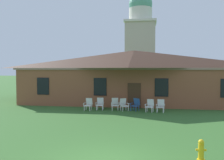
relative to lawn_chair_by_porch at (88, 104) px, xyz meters
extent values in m
cube|color=brown|center=(3.19, 6.62, 1.10)|extent=(20.55, 10.00, 3.20)
cube|color=#926D5E|center=(3.19, 6.62, 2.78)|extent=(20.96, 10.20, 0.16)
pyramid|color=#382319|center=(3.19, 6.62, 3.77)|extent=(21.37, 10.40, 1.82)
cube|color=black|center=(-4.51, 1.59, 1.26)|extent=(1.10, 0.06, 1.50)
cube|color=black|center=(0.62, 1.59, 1.26)|extent=(1.10, 0.06, 1.50)
cube|color=black|center=(5.76, 1.59, 1.26)|extent=(1.10, 0.06, 1.50)
cube|color=#422819|center=(3.53, 1.59, 0.55)|extent=(1.10, 0.06, 2.10)
cube|color=#BCB29E|center=(3.28, 22.55, 4.89)|extent=(4.80, 4.80, 10.77)
cube|color=silver|center=(3.28, 22.55, 10.45)|extent=(5.18, 5.18, 0.36)
cylinder|color=silver|center=(3.28, 22.55, 11.73)|extent=(3.80, 3.80, 2.20)
sphere|color=#569E84|center=(3.28, 22.55, 13.51)|extent=(3.88, 3.88, 3.88)
cube|color=silver|center=(0.20, -0.36, -0.32)|extent=(0.05, 0.05, 0.36)
cube|color=silver|center=(-0.26, -0.33, -0.32)|extent=(0.05, 0.05, 0.36)
cube|color=silver|center=(0.24, 0.08, -0.32)|extent=(0.05, 0.05, 0.36)
cube|color=silver|center=(-0.22, 0.12, -0.32)|extent=(0.05, 0.05, 0.36)
cube|color=silver|center=(-0.01, -0.12, -0.11)|extent=(0.58, 0.56, 0.05)
cube|color=silver|center=(0.02, 0.19, 0.19)|extent=(0.53, 0.23, 0.54)
cube|color=silver|center=(0.28, -0.17, 0.08)|extent=(0.10, 0.47, 0.03)
cube|color=silver|center=(0.26, -0.33, -0.03)|extent=(0.04, 0.04, 0.22)
cube|color=silver|center=(-0.30, -0.12, 0.08)|extent=(0.10, 0.47, 0.03)
cube|color=silver|center=(-0.31, -0.28, -0.03)|extent=(0.04, 0.04, 0.22)
cube|color=white|center=(1.11, 0.05, -0.32)|extent=(0.05, 0.05, 0.36)
cube|color=white|center=(0.65, 0.02, -0.32)|extent=(0.05, 0.05, 0.36)
cube|color=white|center=(1.09, 0.49, -0.32)|extent=(0.05, 0.05, 0.36)
cube|color=white|center=(0.63, 0.46, -0.32)|extent=(0.05, 0.05, 0.36)
cube|color=white|center=(0.87, 0.25, -0.11)|extent=(0.57, 0.55, 0.05)
cube|color=white|center=(0.85, 0.56, 0.19)|extent=(0.52, 0.22, 0.54)
cube|color=white|center=(1.16, 0.25, 0.08)|extent=(0.09, 0.47, 0.03)
cube|color=white|center=(1.17, 0.09, -0.03)|extent=(0.04, 0.04, 0.22)
cube|color=white|center=(0.58, 0.22, 0.08)|extent=(0.09, 0.47, 0.03)
cube|color=white|center=(0.59, 0.05, -0.03)|extent=(0.04, 0.04, 0.22)
cube|color=silver|center=(2.35, 0.13, -0.32)|extent=(0.06, 0.06, 0.36)
cube|color=silver|center=(1.90, 0.05, -0.32)|extent=(0.06, 0.06, 0.36)
cube|color=silver|center=(2.28, 0.56, -0.32)|extent=(0.06, 0.06, 0.36)
cube|color=silver|center=(1.83, 0.49, -0.32)|extent=(0.06, 0.06, 0.36)
cube|color=silver|center=(2.09, 0.31, -0.11)|extent=(0.62, 0.60, 0.05)
cube|color=silver|center=(2.04, 0.61, 0.19)|extent=(0.54, 0.27, 0.54)
cube|color=silver|center=(2.38, 0.33, 0.08)|extent=(0.13, 0.47, 0.03)
cube|color=silver|center=(2.40, 0.17, -0.03)|extent=(0.05, 0.05, 0.22)
cube|color=silver|center=(1.81, 0.24, 0.08)|extent=(0.13, 0.47, 0.03)
cube|color=silver|center=(1.83, 0.08, -0.03)|extent=(0.05, 0.05, 0.22)
cube|color=silver|center=(3.16, 0.04, -0.32)|extent=(0.07, 0.07, 0.36)
cube|color=silver|center=(2.76, -0.18, -0.32)|extent=(0.07, 0.07, 0.36)
cube|color=silver|center=(2.95, 0.43, -0.32)|extent=(0.07, 0.07, 0.36)
cube|color=silver|center=(2.54, 0.21, -0.32)|extent=(0.07, 0.07, 0.36)
cube|color=silver|center=(2.85, 0.12, -0.11)|extent=(0.72, 0.72, 0.05)
cube|color=silver|center=(2.70, 0.40, 0.19)|extent=(0.54, 0.41, 0.54)
cube|color=silver|center=(3.12, 0.25, 0.08)|extent=(0.28, 0.44, 0.03)
cube|color=silver|center=(3.19, 0.11, -0.03)|extent=(0.05, 0.05, 0.22)
cube|color=silver|center=(2.61, -0.03, 0.08)|extent=(0.28, 0.44, 0.03)
cube|color=silver|center=(2.69, -0.17, -0.03)|extent=(0.05, 0.05, 0.22)
cube|color=#2D5693|center=(3.76, 0.00, -0.32)|extent=(0.07, 0.07, 0.36)
cube|color=#2D5693|center=(3.34, 0.21, -0.32)|extent=(0.07, 0.07, 0.36)
cube|color=#2D5693|center=(3.95, 0.40, -0.32)|extent=(0.07, 0.07, 0.36)
cube|color=#2D5693|center=(3.54, 0.60, -0.32)|extent=(0.07, 0.07, 0.36)
cube|color=#2D5693|center=(3.65, 0.30, -0.11)|extent=(0.72, 0.71, 0.05)
cube|color=#2D5693|center=(3.79, 0.58, 0.19)|extent=(0.54, 0.40, 0.54)
cube|color=#2D5693|center=(3.90, 0.16, 0.08)|extent=(0.26, 0.45, 0.03)
cube|color=#2D5693|center=(3.83, 0.01, -0.03)|extent=(0.05, 0.05, 0.22)
cube|color=#2D5693|center=(3.38, 0.41, 0.08)|extent=(0.26, 0.45, 0.03)
cube|color=#2D5693|center=(3.31, 0.27, -0.03)|extent=(0.05, 0.05, 0.22)
cube|color=white|center=(4.97, -0.36, -0.32)|extent=(0.06, 0.06, 0.36)
cube|color=white|center=(4.52, -0.25, -0.32)|extent=(0.06, 0.06, 0.36)
cube|color=white|center=(5.07, 0.07, -0.32)|extent=(0.06, 0.06, 0.36)
cube|color=white|center=(4.63, 0.18, -0.32)|extent=(0.06, 0.06, 0.36)
cube|color=white|center=(4.80, -0.09, -0.11)|extent=(0.65, 0.63, 0.05)
cube|color=white|center=(4.87, 0.21, 0.19)|extent=(0.54, 0.31, 0.54)
cube|color=white|center=(5.07, -0.18, 0.08)|extent=(0.17, 0.47, 0.03)
cube|color=white|center=(5.03, -0.33, -0.03)|extent=(0.05, 0.05, 0.22)
cube|color=white|center=(4.51, -0.04, 0.08)|extent=(0.17, 0.47, 0.03)
cube|color=white|center=(4.47, -0.20, -0.03)|extent=(0.05, 0.05, 0.22)
cube|color=white|center=(5.80, -0.34, -0.32)|extent=(0.06, 0.06, 0.36)
cube|color=white|center=(5.35, -0.27, -0.32)|extent=(0.06, 0.06, 0.36)
cube|color=white|center=(5.87, 0.10, -0.32)|extent=(0.06, 0.06, 0.36)
cube|color=white|center=(5.41, 0.17, -0.32)|extent=(0.06, 0.06, 0.36)
cube|color=white|center=(5.61, -0.08, -0.11)|extent=(0.61, 0.60, 0.05)
cube|color=white|center=(5.65, 0.22, 0.19)|extent=(0.54, 0.27, 0.54)
cube|color=white|center=(5.89, -0.15, 0.08)|extent=(0.13, 0.47, 0.03)
cube|color=white|center=(5.87, -0.31, -0.03)|extent=(0.05, 0.05, 0.22)
cube|color=white|center=(5.32, -0.06, 0.08)|extent=(0.13, 0.47, 0.03)
cube|color=white|center=(5.29, -0.22, -0.03)|extent=(0.05, 0.05, 0.22)
cylinder|color=gold|center=(6.58, -9.82, -0.46)|extent=(0.28, 0.28, 0.08)
cylinder|color=gold|center=(6.58, -9.82, -0.14)|extent=(0.20, 0.20, 0.55)
sphere|color=gold|center=(6.58, -9.82, 0.19)|extent=(0.20, 0.20, 0.20)
cylinder|color=gold|center=(6.45, -9.82, -0.09)|extent=(0.10, 0.08, 0.08)
cylinder|color=gold|center=(6.71, -9.82, -0.09)|extent=(0.10, 0.08, 0.08)
camera|label=1|loc=(4.72, -18.73, 2.79)|focal=39.14mm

